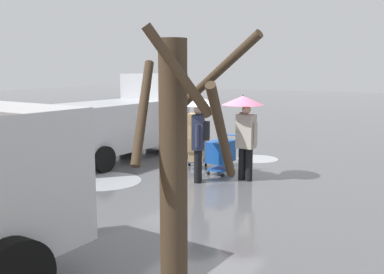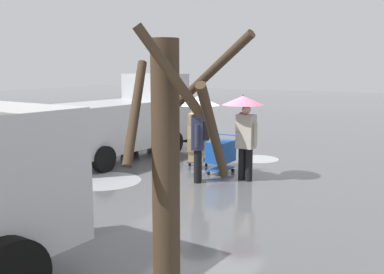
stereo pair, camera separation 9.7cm
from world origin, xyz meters
TOP-DOWN VIEW (x-y plane):
  - ground_plane at (0.00, 0.00)m, footprint 90.00×90.00m
  - slush_patch_under_van at (1.96, 1.70)m, footprint 1.86×1.86m
  - slush_patch_mid_street at (-0.25, -2.82)m, footprint 1.26×1.26m
  - cargo_van_parked_right at (3.53, -0.91)m, footprint 2.32×5.40m
  - shopping_cart_vendor at (-0.16, -0.52)m, footprint 0.58×0.82m
  - hand_dolly_boxes at (0.73, -0.74)m, footprint 0.74×0.84m
  - pedestrian_pink_side at (-0.96, -0.24)m, footprint 1.04×1.04m
  - pedestrian_black_side at (-0.06, 0.47)m, footprint 1.04×1.04m
  - bare_tree_near at (-3.43, 6.56)m, footprint 1.04×1.05m

SIDE VIEW (x-z plane):
  - ground_plane at x=0.00m, z-range 0.00..0.00m
  - slush_patch_under_van at x=1.96m, z-range 0.00..0.01m
  - slush_patch_mid_street at x=-0.25m, z-range 0.00..0.01m
  - shopping_cart_vendor at x=-0.16m, z-range 0.06..1.08m
  - hand_dolly_boxes at x=0.73m, z-range 0.09..1.63m
  - cargo_van_parked_right at x=3.53m, z-range -0.12..2.48m
  - pedestrian_pink_side at x=-0.96m, z-range 0.50..2.64m
  - pedestrian_black_side at x=-0.06m, z-range 0.50..2.64m
  - bare_tree_near at x=-3.43m, z-range 0.09..3.20m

